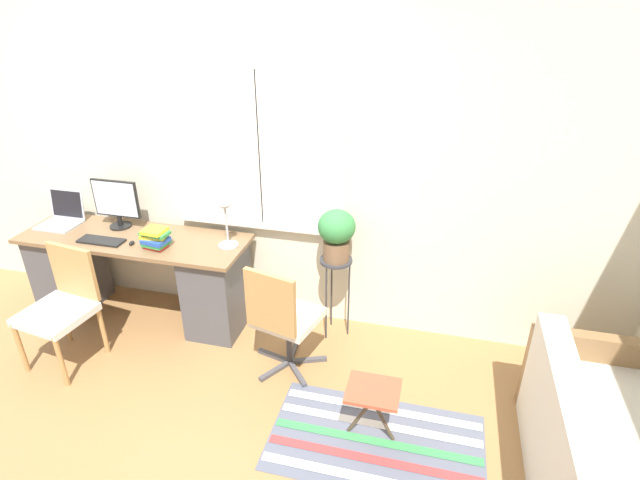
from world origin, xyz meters
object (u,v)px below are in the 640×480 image
keyboard (101,241)px  folding_stool (373,395)px  laptop (62,217)px  plant_stand (336,270)px  mouse (132,243)px  desk_lamp (226,218)px  couch_loveseat (609,465)px  monitor (116,203)px  potted_plant (337,232)px  book_stack (155,238)px  desk_chair_wooden (62,305)px  office_chair_swivel (283,318)px

keyboard → folding_stool: bearing=-16.8°
keyboard → folding_stool: (2.29, -0.69, -0.43)m
laptop → plant_stand: bearing=1.7°
folding_stool → plant_stand: bearing=114.7°
laptop → keyboard: (0.53, -0.22, -0.05)m
mouse → plant_stand: (1.57, 0.27, -0.17)m
folding_stool → mouse: bearing=160.7°
laptop → mouse: 0.82m
keyboard → desk_lamp: (1.00, 0.18, 0.23)m
couch_loveseat → plant_stand: size_ratio=2.10×
desk_lamp → plant_stand: desk_lamp is taller
monitor → potted_plant: size_ratio=1.01×
book_stack → couch_loveseat: bearing=-15.3°
plant_stand → couch_loveseat: bearing=-32.8°
couch_loveseat → folding_stool: couch_loveseat is taller
book_stack → desk_chair_wooden: size_ratio=0.26×
keyboard → office_chair_swivel: 1.61m
potted_plant → laptop: bearing=-178.3°
plant_stand → folding_stool: 1.11m
folding_stool → desk_lamp: bearing=145.8°
keyboard → plant_stand: (1.83, 0.29, -0.17)m
keyboard → plant_stand: 1.87m
book_stack → potted_plant: 1.39m
laptop → plant_stand: laptop is taller
laptop → keyboard: 0.58m
mouse → plant_stand: 1.61m
mouse → office_chair_swivel: 1.37m
monitor → couch_loveseat: monitor is taller
desk_lamp → office_chair_swivel: bearing=-36.5°
keyboard → desk_lamp: size_ratio=0.96×
mouse → folding_stool: size_ratio=0.15×
desk_chair_wooden → potted_plant: potted_plant is taller
potted_plant → folding_stool: (0.45, -0.98, -0.58)m
keyboard → desk_lamp: 1.04m
keyboard → plant_stand: size_ratio=0.53×
monitor → office_chair_swivel: 1.74m
potted_plant → desk_chair_wooden: bearing=-157.5°
plant_stand → potted_plant: potted_plant is taller
monitor → couch_loveseat: size_ratio=0.28×
desk_lamp → office_chair_swivel: desk_lamp is taller
book_stack → desk_chair_wooden: bearing=-135.9°
laptop → potted_plant: (2.36, 0.07, 0.11)m
laptop → couch_loveseat: size_ratio=0.22×
monitor → plant_stand: bearing=0.1°
keyboard → office_chair_swivel: office_chair_swivel is taller
book_stack → office_chair_swivel: 1.18m
folding_stool → book_stack: bearing=158.6°
desk_chair_wooden → book_stack: bearing=52.4°
potted_plant → plant_stand: bearing=180.0°
monitor → laptop: bearing=-172.8°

